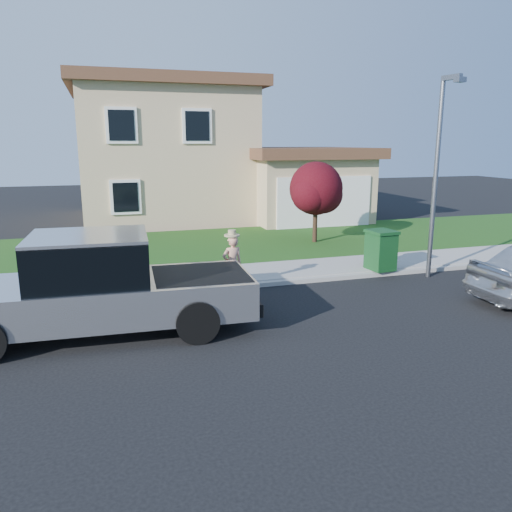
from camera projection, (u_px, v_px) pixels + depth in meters
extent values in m
plane|color=black|center=(263.00, 325.00, 10.90)|extent=(80.00, 80.00, 0.00)
cube|color=gray|center=(265.00, 284.00, 13.88)|extent=(40.00, 0.20, 0.12)
cube|color=gray|center=(254.00, 274.00, 14.90)|extent=(40.00, 2.00, 0.15)
cube|color=#164112|center=(219.00, 245.00, 19.09)|extent=(40.00, 7.00, 0.10)
cube|color=tan|center=(163.00, 156.00, 26.01)|extent=(8.00, 9.00, 6.40)
cube|color=tan|center=(299.00, 189.00, 25.46)|extent=(5.50, 6.00, 3.20)
cube|color=white|center=(324.00, 202.00, 22.72)|extent=(4.60, 0.12, 2.30)
cube|color=#4C2D1E|center=(160.00, 88.00, 25.26)|extent=(8.80, 9.80, 0.50)
cube|color=#4C2D1E|center=(300.00, 153.00, 25.06)|extent=(6.20, 6.80, 0.50)
cube|color=white|center=(121.00, 125.00, 20.83)|extent=(1.30, 0.10, 1.50)
cube|color=white|center=(197.00, 126.00, 21.75)|extent=(1.30, 0.10, 1.50)
cube|color=black|center=(126.00, 197.00, 21.50)|extent=(1.30, 0.10, 1.50)
cylinder|color=black|center=(7.00, 306.00, 10.84)|extent=(0.89, 0.37, 0.87)
cylinder|color=black|center=(197.00, 322.00, 9.88)|extent=(0.89, 0.37, 0.87)
cylinder|color=black|center=(186.00, 293.00, 11.78)|extent=(0.89, 0.37, 0.87)
cube|color=silver|center=(101.00, 299.00, 10.31)|extent=(6.32, 2.49, 0.79)
cube|color=black|center=(90.00, 260.00, 10.09)|extent=(2.39, 2.14, 0.93)
cube|color=silver|center=(88.00, 237.00, 9.98)|extent=(2.39, 2.14, 0.09)
cube|color=black|center=(200.00, 275.00, 10.73)|extent=(2.05, 1.95, 0.07)
cube|color=black|center=(248.00, 297.00, 11.12)|extent=(0.23, 2.08, 0.27)
cube|color=black|center=(52.00, 255.00, 11.01)|extent=(0.14, 0.25, 0.20)
imported|color=#E09A7B|center=(232.00, 264.00, 13.12)|extent=(0.62, 0.46, 1.54)
cylinder|color=tan|center=(232.00, 235.00, 12.95)|extent=(0.41, 0.41, 0.04)
cylinder|color=tan|center=(232.00, 233.00, 12.93)|extent=(0.21, 0.21, 0.14)
cylinder|color=black|center=(315.00, 224.00, 19.39)|extent=(0.18, 0.18, 1.42)
sphere|color=#430E15|center=(316.00, 188.00, 19.08)|extent=(2.04, 2.04, 2.04)
sphere|color=#430E15|center=(323.00, 194.00, 19.52)|extent=(1.51, 1.51, 1.51)
sphere|color=#430E15|center=(310.00, 194.00, 18.77)|extent=(1.42, 1.42, 1.42)
cube|color=#103C18|center=(381.00, 251.00, 14.99)|extent=(0.73, 0.83, 1.11)
cube|color=#103C18|center=(382.00, 232.00, 14.86)|extent=(0.80, 0.90, 0.09)
cylinder|color=slate|center=(435.00, 182.00, 14.23)|extent=(0.13, 0.13, 5.61)
cube|color=slate|center=(452.00, 77.00, 13.36)|extent=(0.24, 0.63, 0.13)
cube|color=slate|center=(460.00, 80.00, 13.14)|extent=(0.31, 0.25, 0.13)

